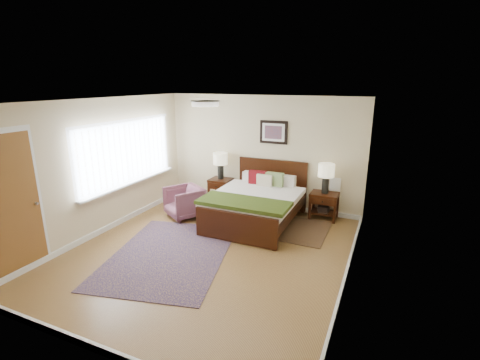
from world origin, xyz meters
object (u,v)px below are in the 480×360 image
(bed, at_px, (256,199))
(rug_persian, at_px, (170,254))
(lamp_right, at_px, (326,173))
(nightstand_left, at_px, (220,184))
(armchair, at_px, (184,202))
(nightstand_right, at_px, (324,203))
(lamp_left, at_px, (220,161))

(bed, height_order, rug_persian, bed)
(lamp_right, bearing_deg, nightstand_left, -179.51)
(bed, height_order, lamp_right, lamp_right)
(nightstand_left, bearing_deg, armchair, -106.65)
(nightstand_left, height_order, rug_persian, nightstand_left)
(nightstand_right, relative_size, lamp_left, 0.93)
(bed, relative_size, nightstand_left, 3.47)
(nightstand_right, bearing_deg, lamp_left, 179.68)
(bed, height_order, nightstand_right, bed)
(bed, xyz_separation_m, nightstand_right, (1.21, 0.76, -0.16))
(lamp_right, relative_size, rug_persian, 0.24)
(bed, bearing_deg, lamp_left, 147.02)
(bed, distance_m, lamp_right, 1.51)
(lamp_right, xyz_separation_m, rug_persian, (-2.03, -2.63, -0.98))
(armchair, bearing_deg, bed, 43.50)
(nightstand_left, relative_size, nightstand_right, 1.04)
(lamp_left, distance_m, rug_persian, 2.84)
(nightstand_right, xyz_separation_m, rug_persian, (-2.03, -2.62, -0.34))
(lamp_left, relative_size, lamp_right, 1.00)
(lamp_left, relative_size, rug_persian, 0.24)
(lamp_left, bearing_deg, bed, -32.98)
(rug_persian, bearing_deg, armchair, 100.96)
(armchair, bearing_deg, nightstand_left, 105.44)
(rug_persian, bearing_deg, lamp_left, 85.07)
(bed, height_order, lamp_left, lamp_left)
(nightstand_right, xyz_separation_m, armchair, (-2.72, -1.07, -0.02))
(lamp_left, distance_m, armchair, 1.32)
(bed, distance_m, armchair, 1.55)
(lamp_left, xyz_separation_m, rug_persian, (0.37, -2.63, -1.01))
(rug_persian, bearing_deg, bed, 53.12)
(bed, relative_size, rug_persian, 0.79)
(nightstand_left, bearing_deg, lamp_left, 90.00)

